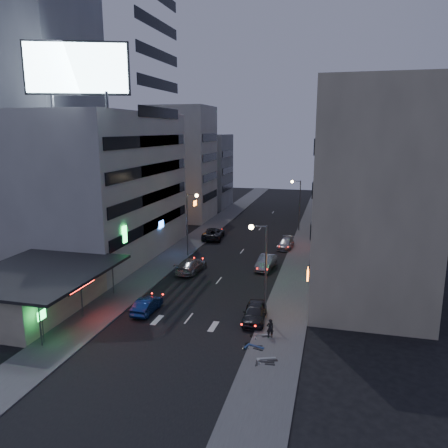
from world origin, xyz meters
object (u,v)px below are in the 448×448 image
(person, at_px, (270,328))
(scooter_black_b, at_px, (263,339))
(parked_car_right_mid, at_px, (266,262))
(parked_car_left, at_px, (213,233))
(parked_car_right_near, at_px, (255,313))
(road_car_silver, at_px, (191,265))
(scooter_silver_a, at_px, (276,349))
(road_car_blue, at_px, (147,305))
(scooter_black_a, at_px, (275,354))
(scooter_blue, at_px, (265,340))
(parked_car_right_far, at_px, (286,244))
(scooter_silver_b, at_px, (269,327))

(person, height_order, scooter_black_b, person)
(parked_car_right_mid, relative_size, person, 3.11)
(parked_car_left, bearing_deg, parked_car_right_near, 106.70)
(road_car_silver, bearing_deg, parked_car_right_mid, -153.58)
(parked_car_right_mid, xyz_separation_m, scooter_silver_a, (3.93, -20.18, -0.04))
(road_car_blue, relative_size, scooter_black_a, 2.11)
(road_car_blue, distance_m, scooter_blue, 11.97)
(parked_car_right_mid, xyz_separation_m, road_car_blue, (-8.28, -14.97, -0.12))
(road_car_blue, xyz_separation_m, road_car_silver, (0.17, 11.73, 0.11))
(scooter_silver_a, distance_m, scooter_black_b, 1.92)
(road_car_silver, relative_size, scooter_black_a, 2.80)
(person, distance_m, scooter_silver_a, 3.03)
(person, relative_size, scooter_black_a, 0.80)
(parked_car_right_far, bearing_deg, scooter_silver_b, -83.11)
(parked_car_left, distance_m, scooter_black_a, 35.95)
(parked_car_left, height_order, road_car_silver, parked_car_left)
(parked_car_right_mid, bearing_deg, scooter_black_b, -76.96)
(person, height_order, scooter_black_a, person)
(parked_car_right_far, height_order, scooter_silver_a, scooter_silver_a)
(road_car_blue, xyz_separation_m, scooter_black_b, (11.03, -3.71, -0.06))
(parked_car_left, xyz_separation_m, road_car_silver, (1.77, -15.62, -0.05))
(parked_car_right_mid, bearing_deg, road_car_blue, -114.28)
(parked_car_right_mid, xyz_separation_m, scooter_black_b, (2.75, -18.67, -0.18))
(road_car_silver, bearing_deg, scooter_blue, 129.67)
(parked_car_left, distance_m, scooter_blue, 33.96)
(parked_car_right_far, height_order, scooter_black_b, parked_car_right_far)
(parked_car_right_near, bearing_deg, scooter_black_a, -71.77)
(parked_car_left, bearing_deg, person, 107.59)
(scooter_silver_a, distance_m, scooter_blue, 1.48)
(scooter_black_a, height_order, scooter_silver_b, scooter_black_a)
(road_car_silver, xyz_separation_m, scooter_black_b, (10.86, -15.44, -0.17))
(scooter_black_a, xyz_separation_m, scooter_black_b, (-1.20, 2.14, -0.10))
(parked_car_left, relative_size, scooter_silver_b, 3.19)
(road_car_silver, bearing_deg, scooter_silver_a, 130.05)
(parked_car_right_mid, distance_m, scooter_black_b, 18.88)
(person, distance_m, scooter_black_b, 1.46)
(parked_car_right_near, relative_size, person, 2.96)
(parked_car_left, distance_m, scooter_black_b, 33.52)
(scooter_black_a, distance_m, scooter_blue, 2.01)
(scooter_blue, bearing_deg, scooter_black_a, -133.70)
(person, bearing_deg, scooter_black_a, 82.97)
(parked_car_right_near, bearing_deg, scooter_blue, -74.56)
(road_car_blue, height_order, scooter_silver_a, scooter_silver_a)
(parked_car_right_near, bearing_deg, scooter_silver_a, -69.78)
(scooter_silver_a, xyz_separation_m, scooter_blue, (-0.96, 1.13, -0.00))
(parked_car_right_far, bearing_deg, scooter_black_b, -83.66)
(parked_car_right_near, height_order, scooter_silver_b, parked_car_right_near)
(road_car_silver, relative_size, scooter_silver_b, 2.89)
(parked_car_right_near, relative_size, scooter_silver_a, 2.22)
(parked_car_right_mid, height_order, scooter_silver_b, parked_car_right_mid)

